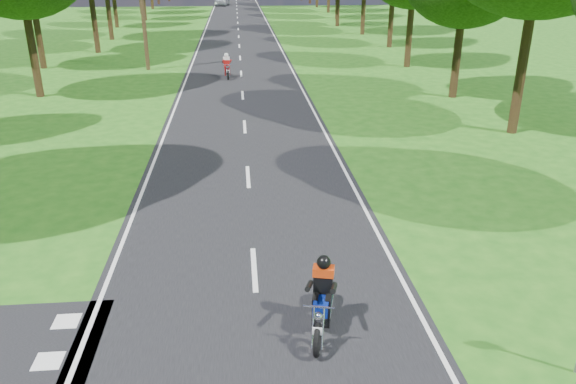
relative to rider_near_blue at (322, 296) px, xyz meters
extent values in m
plane|color=#1D5713|center=(-1.22, 0.40, -0.78)|extent=(160.00, 160.00, 0.00)
cube|color=black|center=(-1.22, 50.40, -0.77)|extent=(7.00, 140.00, 0.02)
cube|color=silver|center=(-1.22, 2.40, -0.76)|extent=(0.12, 2.00, 0.01)
cube|color=silver|center=(-1.22, 8.40, -0.76)|extent=(0.12, 2.00, 0.01)
cube|color=silver|center=(-1.22, 14.40, -0.76)|extent=(0.12, 2.00, 0.01)
cube|color=silver|center=(-1.22, 20.40, -0.76)|extent=(0.12, 2.00, 0.01)
cube|color=silver|center=(-1.22, 26.40, -0.76)|extent=(0.12, 2.00, 0.01)
cube|color=silver|center=(-1.22, 32.40, -0.76)|extent=(0.12, 2.00, 0.01)
cube|color=silver|center=(-1.22, 38.40, -0.76)|extent=(0.12, 2.00, 0.01)
cube|color=silver|center=(-1.22, 44.40, -0.76)|extent=(0.12, 2.00, 0.01)
cube|color=silver|center=(-1.22, 50.40, -0.76)|extent=(0.12, 2.00, 0.01)
cube|color=silver|center=(-1.22, 56.40, -0.76)|extent=(0.12, 2.00, 0.01)
cube|color=silver|center=(-1.22, 62.40, -0.76)|extent=(0.12, 2.00, 0.01)
cube|color=silver|center=(-1.22, 68.40, -0.76)|extent=(0.12, 2.00, 0.01)
cube|color=silver|center=(-1.22, 74.40, -0.76)|extent=(0.12, 2.00, 0.01)
cube|color=silver|center=(-1.22, 80.40, -0.76)|extent=(0.12, 2.00, 0.01)
cube|color=silver|center=(-1.22, 86.40, -0.76)|extent=(0.12, 2.00, 0.01)
cube|color=silver|center=(-1.22, 92.40, -0.76)|extent=(0.12, 2.00, 0.01)
cube|color=silver|center=(-4.52, 50.40, -0.76)|extent=(0.10, 140.00, 0.01)
cube|color=silver|center=(2.08, 50.40, -0.76)|extent=(0.10, 140.00, 0.01)
cube|color=silver|center=(-5.02, -0.50, -0.76)|extent=(0.50, 0.50, 0.01)
cube|color=silver|center=(-5.02, 0.70, -0.76)|extent=(0.50, 0.50, 0.01)
cylinder|color=black|center=(-11.80, 21.16, 1.18)|extent=(0.40, 0.40, 3.91)
cylinder|color=black|center=(-14.16, 29.58, 1.12)|extent=(0.40, 0.40, 3.79)
cylinder|color=black|center=(-12.05, 36.00, 1.38)|extent=(0.40, 0.40, 4.32)
cylinder|color=black|center=(-12.48, 43.50, 1.42)|extent=(0.40, 0.40, 4.40)
cylinder|color=black|center=(-13.83, 53.18, 0.82)|extent=(0.40, 0.40, 3.20)
cylinder|color=black|center=(-11.97, 60.56, 0.83)|extent=(0.40, 0.40, 3.22)
cylinder|color=black|center=(9.84, 12.60, 1.50)|extent=(0.40, 0.40, 4.56)
cylinder|color=black|center=(9.70, 19.09, 0.97)|extent=(0.40, 0.40, 3.49)
cylinder|color=black|center=(9.84, 27.98, 1.07)|extent=(0.40, 0.40, 3.69)
cylinder|color=black|center=(10.95, 36.82, 1.09)|extent=(0.40, 0.40, 3.74)
cylinder|color=black|center=(10.49, 45.12, 1.54)|extent=(0.40, 0.40, 4.64)
cylinder|color=black|center=(9.32, 52.32, 0.67)|extent=(0.40, 0.40, 2.91)
cylinder|color=black|center=(10.54, 59.80, 1.16)|extent=(0.40, 0.40, 3.88)
cylinder|color=#382616|center=(-7.22, 28.40, 3.22)|extent=(0.26, 0.26, 8.00)
imported|color=silver|center=(-3.41, 81.49, 0.01)|extent=(2.51, 4.74, 1.54)
camera|label=1|loc=(-1.46, -8.98, 5.93)|focal=35.00mm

